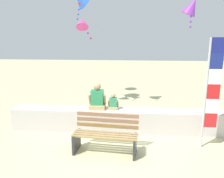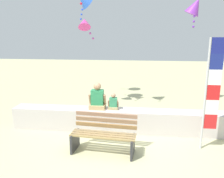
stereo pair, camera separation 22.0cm
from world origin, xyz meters
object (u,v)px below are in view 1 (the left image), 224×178
Objects in this scene: person_adult at (97,99)px; kite_purple at (192,7)px; park_bench at (106,135)px; kite_blue at (80,0)px; person_child at (113,103)px; kite_magenta at (82,23)px; flag_banner at (211,89)px.

kite_purple reaches higher than person_adult.
park_bench is 1.36× the size of kite_blue.
person_adult is 4.77m from kite_blue.
kite_blue is at bearing 170.86° from kite_purple.
person_adult is 4.97m from kite_purple.
kite_magenta is (-1.27, 2.10, 2.30)m from person_child.
flag_banner is 2.32× the size of kite_blue.
park_bench is 3.30× the size of person_child.
park_bench is at bearing -124.21° from kite_purple.
park_bench is 0.59× the size of flag_banner.
kite_blue is (-1.59, 3.39, 3.27)m from person_child.
park_bench is 1.37× the size of kite_purple.
person_child is 0.41× the size of kite_blue.
kite_magenta is at bearing 121.15° from person_child.
park_bench is 4.50m from kite_magenta.
kite_purple is 0.99× the size of kite_blue.
person_adult is 0.89× the size of kite_magenta.
person_adult reaches higher than park_bench.
flag_banner is at bearing 9.45° from park_bench.
kite_blue reaches higher than kite_purple.
kite_magenta is (-3.62, 2.99, 1.63)m from flag_banner.
flag_banner is 6.37m from kite_blue.
kite_blue is (-1.51, 4.68, 3.67)m from park_bench.
park_bench is 1.44m from person_adult.
person_adult is at bearing 106.32° from park_bench.
kite_magenta reaches higher than person_adult.
kite_blue is at bearing 115.08° from person_child.
person_adult is (-0.38, 1.29, 0.52)m from park_bench.
kite_blue is at bearing 107.84° from park_bench.
flag_banner is 4.24m from kite_purple.
person_child is at bearing 159.32° from flag_banner.
flag_banner is (2.43, 0.40, 1.08)m from park_bench.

